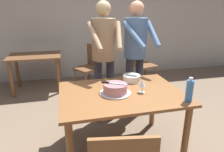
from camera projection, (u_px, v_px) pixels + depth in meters
ground_plane at (120, 148)px, 2.44m from camera, size 14.00×14.00×0.00m
back_wall at (87, 20)px, 4.65m from camera, size 10.00×0.12×2.70m
main_dining_table at (121, 102)px, 2.23m from camera, size 1.33×0.96×0.75m
cake_on_platter at (115, 89)px, 2.15m from camera, size 0.34×0.34×0.11m
cake_knife at (109, 83)px, 2.14m from camera, size 0.25×0.15×0.02m
plate_stack at (131, 78)px, 2.51m from camera, size 0.22×0.22×0.08m
wine_glass_near at (142, 84)px, 2.15m from camera, size 0.08×0.08×0.14m
water_bottle at (189, 91)px, 1.94m from camera, size 0.07×0.07×0.25m
person_cutting_cake at (104, 51)px, 2.72m from camera, size 0.47×0.55×1.72m
person_standing_beside at (136, 49)px, 2.85m from camera, size 0.46×0.58×1.72m
background_table at (36, 63)px, 4.00m from camera, size 1.00×0.70×0.74m
background_chair_0 at (90, 65)px, 4.19m from camera, size 0.61×0.61×0.90m
background_chair_1 at (141, 63)px, 4.32m from camera, size 0.53×0.53×0.90m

